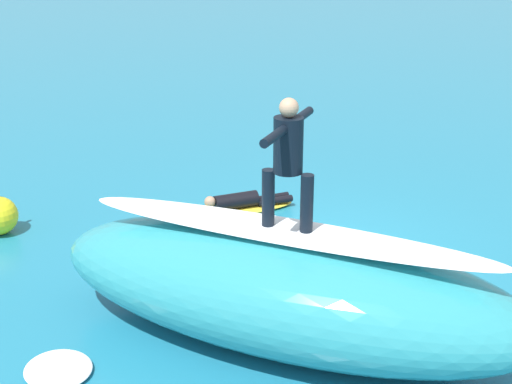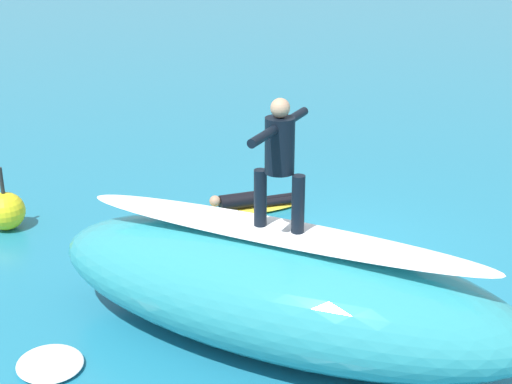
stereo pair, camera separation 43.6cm
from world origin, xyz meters
name	(u,v)px [view 1 (the left image)]	position (x,y,z in m)	size (l,w,h in m)	color
ground_plane	(328,252)	(0.00, 0.00, 0.00)	(120.00, 120.00, 0.00)	teal
wave_crest	(283,288)	(0.44, 2.56, 0.72)	(6.04, 2.12, 1.44)	teal
wave_foam_lip	(283,231)	(0.44, 2.56, 1.48)	(5.13, 0.74, 0.08)	white
surfboard_riding	(287,232)	(0.40, 2.57, 1.47)	(2.01, 0.54, 0.06)	#E0563D
surfer_riding	(288,155)	(0.40, 2.57, 2.41)	(0.61, 1.45, 1.56)	black
surfboard_paddling	(236,211)	(1.71, -1.37, 0.05)	(2.19, 0.48, 0.10)	yellow
surfer_paddling	(242,200)	(1.60, -1.43, 0.22)	(1.50, 1.03, 0.30)	black
foam_patch_near	(437,319)	(-1.50, 1.91, 0.08)	(0.95, 0.71, 0.16)	white
foam_patch_mid	(58,369)	(2.89, 3.62, 0.05)	(0.83, 0.75, 0.10)	white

